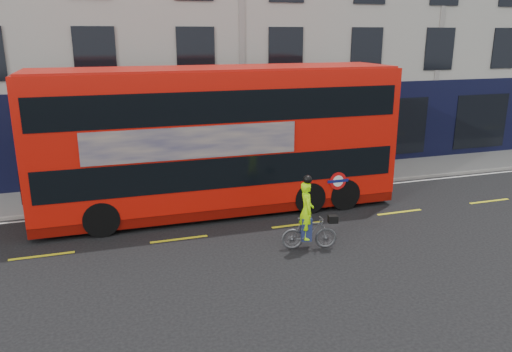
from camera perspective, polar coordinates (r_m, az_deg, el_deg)
name	(u,v)px	position (r m, az deg, el deg)	size (l,w,h in m)	color
ground	(315,242)	(15.72, 6.81, -7.47)	(120.00, 120.00, 0.00)	black
pavement	(253,183)	(21.41, -0.40, -0.76)	(60.00, 3.00, 0.12)	gray
kerb	(264,193)	(20.04, 0.89, -1.92)	(60.00, 0.12, 0.13)	gray
building_terrace	(214,7)	(26.75, -4.82, 18.64)	(50.00, 10.07, 15.00)	#A3A199
road_edge_line	(266,196)	(19.79, 1.17, -2.34)	(58.00, 0.10, 0.01)	silver
lane_dashes	(297,225)	(16.98, 4.71, -5.57)	(58.00, 0.12, 0.01)	#CECB18
bus	(219,139)	(17.71, -4.21, 4.22)	(12.75, 3.03, 5.13)	red
cyclist	(308,224)	(14.93, 6.00, -5.51)	(1.73, 0.84, 2.30)	#4E5054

